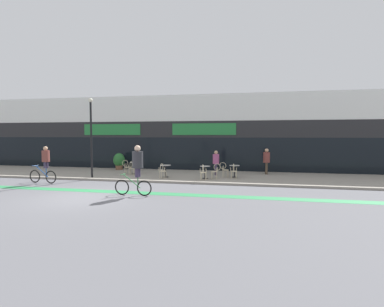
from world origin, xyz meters
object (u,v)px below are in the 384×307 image
object	(u,v)px
cafe_chair_0_side	(127,166)
cafe_chair_2_near	(203,171)
cafe_chair_2_side	(216,170)
cafe_chair_3_side	(224,169)
pedestrian_far_end	(216,161)
bistro_table_1	(166,169)
bistro_table_3	(235,169)
cafe_chair_0_near	(132,167)
cafe_chair_1_near	(162,170)
bistro_table_2	(205,170)
bistro_table_0	(135,166)
cafe_chair_3_near	(234,170)
cyclist_1	(137,166)
planter_pot	(119,161)
pedestrian_near_end	(266,159)
lamp_post	(91,132)

from	to	relation	value
cafe_chair_0_side	cafe_chair_2_near	xyz separation A→B (m)	(5.52, -1.80, 0.00)
cafe_chair_2_side	cafe_chair_3_side	distance (m)	1.02
cafe_chair_3_side	pedestrian_far_end	world-z (taller)	pedestrian_far_end
bistro_table_1	bistro_table_3	bearing A→B (deg)	11.30
cafe_chair_2_side	cafe_chair_3_side	xyz separation A→B (m)	(0.42, 0.93, 0.00)
cafe_chair_0_near	cafe_chair_1_near	xyz separation A→B (m)	(2.42, -1.09, 0.00)
cafe_chair_2_near	cafe_chair_3_side	bearing A→B (deg)	-35.69
bistro_table_2	pedestrian_far_end	distance (m)	1.80
bistro_table_0	pedestrian_far_end	distance (m)	5.36
cafe_chair_0_near	cafe_chair_3_near	xyz separation A→B (m)	(6.56, -0.27, 0.00)
cyclist_1	planter_pot	bearing A→B (deg)	-57.91
bistro_table_2	cafe_chair_3_side	xyz separation A→B (m)	(1.05, 0.93, -0.01)
pedestrian_near_end	cafe_chair_0_side	bearing A→B (deg)	7.66
cafe_chair_3_near	cafe_chair_3_side	size ratio (longest dim) A/B	1.00
bistro_table_3	cafe_chair_2_side	distance (m)	1.39
bistro_table_2	pedestrian_near_end	size ratio (longest dim) A/B	0.44
cafe_chair_0_near	pedestrian_far_end	xyz separation A→B (m)	(5.32, 1.14, 0.42)
lamp_post	cyclist_1	bearing A→B (deg)	-41.44
cafe_chair_0_side	cafe_chair_1_near	bearing A→B (deg)	-35.74
cafe_chair_3_side	pedestrian_far_end	bearing A→B (deg)	136.86
bistro_table_0	cafe_chair_2_side	xyz separation A→B (m)	(5.52, -1.19, -0.03)
bistro_table_1	pedestrian_near_end	size ratio (longest dim) A/B	0.44
cafe_chair_0_near	cafe_chair_0_side	xyz separation A→B (m)	(-0.63, 0.62, 0.00)
planter_pot	cafe_chair_0_near	bearing A→B (deg)	-50.99
bistro_table_0	bistro_table_1	distance (m)	2.66
bistro_table_3	pedestrian_far_end	distance (m)	1.53
cafe_chair_0_near	cafe_chair_1_near	bearing A→B (deg)	-116.53
cafe_chair_0_side	cafe_chair_3_near	xyz separation A→B (m)	(7.19, -0.88, 0.00)
cafe_chair_3_side	pedestrian_near_end	world-z (taller)	pedestrian_near_end
bistro_table_2	cafe_chair_3_near	distance (m)	1.70
bistro_table_2	cafe_chair_3_near	xyz separation A→B (m)	(1.67, 0.29, -0.01)
cafe_chair_2_near	pedestrian_near_end	size ratio (longest dim) A/B	0.53
cafe_chair_3_side	planter_pot	bearing A→B (deg)	172.51
bistro_table_0	cyclist_1	distance (m)	6.74
bistro_table_0	cafe_chair_3_near	bearing A→B (deg)	-7.74
cafe_chair_3_side	cafe_chair_2_side	bearing A→B (deg)	-106.35
bistro_table_2	lamp_post	size ratio (longest dim) A/B	0.16
cafe_chair_1_near	cafe_chair_0_near	bearing A→B (deg)	71.02
bistro_table_2	planter_pot	size ratio (longest dim) A/B	0.61
cafe_chair_0_side	lamp_post	bearing A→B (deg)	-127.92
planter_pot	lamp_post	bearing A→B (deg)	-87.40
cafe_chair_2_side	cyclist_1	bearing A→B (deg)	62.56
pedestrian_near_end	bistro_table_2	bearing A→B (deg)	35.33
bistro_table_3	bistro_table_0	bearing A→B (deg)	177.67
cafe_chair_1_near	cafe_chair_2_side	bearing A→B (deg)	-74.90
bistro_table_2	cafe_chair_0_near	world-z (taller)	cafe_chair_0_near
bistro_table_1	bistro_table_2	bearing A→B (deg)	-2.08
planter_pot	cafe_chair_2_side	bearing A→B (deg)	-22.58
cafe_chair_2_near	pedestrian_near_end	bearing A→B (deg)	-48.18
cafe_chair_2_near	cafe_chair_2_side	size ratio (longest dim) A/B	1.00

